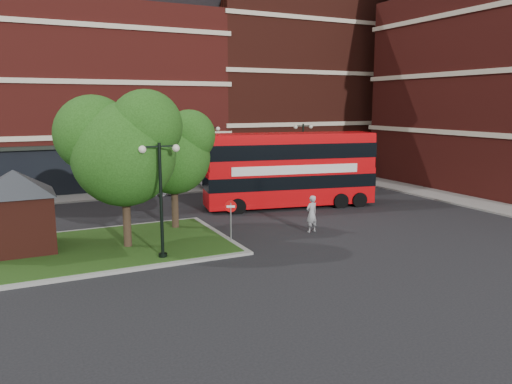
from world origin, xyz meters
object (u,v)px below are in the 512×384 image
bus (290,165)px  car_white (229,178)px  woman (312,214)px  car_silver (142,187)px

bus → car_white: 8.63m
woman → bus: bearing=-120.8°
bus → car_white: (-0.71, 8.37, -1.94)m
bus → car_silver: bus is taller
woman → car_white: bearing=-107.1°
woman → car_silver: woman is taller
car_silver → car_white: car_white is taller
bus → car_silver: bearing=145.3°
car_silver → car_white: bearing=-80.6°
woman → car_silver: (-5.58, 13.97, -0.26)m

